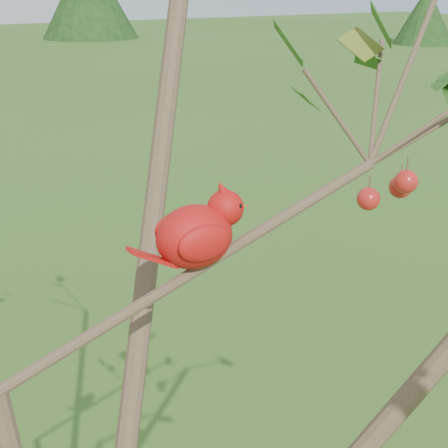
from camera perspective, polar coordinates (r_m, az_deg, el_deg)
name	(u,v)px	position (r m, az deg, el deg)	size (l,w,h in m)	color
crabapple_tree	(69,302)	(0.83, -12.72, -6.34)	(2.35, 2.05, 2.95)	#453425
cardinal	(198,233)	(0.99, -2.14, -0.72)	(0.19, 0.10, 0.14)	red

